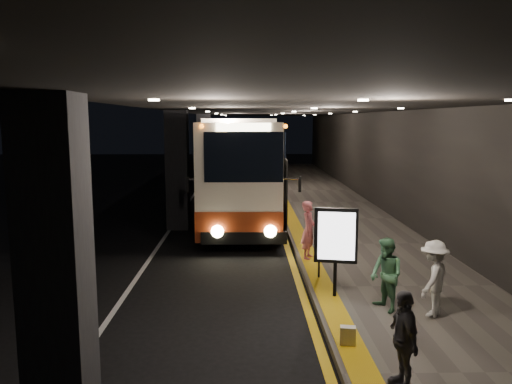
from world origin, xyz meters
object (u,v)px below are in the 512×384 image
object	(u,v)px
passenger_waiting_green	(386,275)
bag_polka	(404,331)
coach_third	(245,144)
stanchion_post	(319,255)
bag_plain	(348,336)
coach_main	(244,172)
coach_second	(242,153)
passenger_waiting_white	(434,278)
passenger_waiting_grey	(403,339)
passenger_boarding	(309,230)
info_sign	(336,237)

from	to	relation	value
passenger_waiting_green	bag_polka	bearing A→B (deg)	-21.54
coach_third	stanchion_post	bearing A→B (deg)	-88.01
bag_plain	passenger_waiting_green	bearing A→B (deg)	55.01
coach_main	coach_second	distance (m)	12.61
bag_plain	stanchion_post	bearing A→B (deg)	89.38
coach_second	passenger_waiting_white	world-z (taller)	coach_second
coach_main	passenger_waiting_grey	world-z (taller)	coach_main
passenger_waiting_white	stanchion_post	distance (m)	3.12
passenger_waiting_white	bag_plain	world-z (taller)	passenger_waiting_white
passenger_waiting_white	passenger_boarding	bearing A→B (deg)	-115.76
passenger_waiting_grey	info_sign	xyz separation A→B (m)	(-0.32, 3.78, 0.62)
coach_second	passenger_waiting_green	distance (m)	23.75
bag_plain	stanchion_post	xyz separation A→B (m)	(0.04, 3.75, 0.42)
stanchion_post	passenger_waiting_green	bearing A→B (deg)	-64.15
coach_main	bag_plain	bearing A→B (deg)	-80.34
passenger_boarding	stanchion_post	world-z (taller)	passenger_boarding
coach_second	stanchion_post	bearing A→B (deg)	-88.23
bag_polka	info_sign	bearing A→B (deg)	111.32
passenger_waiting_green	passenger_waiting_white	world-z (taller)	passenger_waiting_white
passenger_waiting_white	passenger_waiting_grey	bearing A→B (deg)	10.50
passenger_waiting_green	passenger_waiting_grey	distance (m)	3.00
bag_plain	info_sign	world-z (taller)	info_sign
coach_main	bag_polka	bearing A→B (deg)	-75.45
passenger_waiting_green	passenger_waiting_white	distance (m)	0.92
passenger_boarding	bag_plain	distance (m)	5.55
passenger_boarding	passenger_waiting_white	bearing A→B (deg)	-134.14
coach_second	passenger_boarding	distance (m)	19.71
coach_second	passenger_waiting_white	bearing A→B (deg)	-84.20
coach_third	passenger_waiting_green	distance (m)	36.39
passenger_waiting_grey	stanchion_post	xyz separation A→B (m)	(-0.47, 5.13, -0.15)
passenger_waiting_green	passenger_waiting_white	size ratio (longest dim) A/B	0.99
passenger_boarding	bag_plain	size ratio (longest dim) A/B	4.95
bag_plain	info_sign	size ratio (longest dim) A/B	0.17
bag_polka	info_sign	distance (m)	2.64
coach_second	bag_plain	distance (m)	25.23
passenger_boarding	stanchion_post	size ratio (longest dim) A/B	1.39
coach_main	coach_second	size ratio (longest dim) A/B	1.04
coach_third	bag_plain	xyz separation A→B (m)	(1.81, -37.83, -1.49)
passenger_waiting_green	passenger_waiting_grey	size ratio (longest dim) A/B	1.03
coach_main	passenger_waiting_green	xyz separation A→B (m)	(2.93, -10.92, -1.00)
coach_second	bag_polka	distance (m)	25.11
coach_third	passenger_waiting_grey	distance (m)	39.29
stanchion_post	coach_third	bearing A→B (deg)	93.10
passenger_waiting_white	bag_plain	size ratio (longest dim) A/B	4.62
coach_main	passenger_boarding	bearing A→B (deg)	-73.98
passenger_boarding	passenger_waiting_grey	distance (m)	6.91
passenger_boarding	passenger_waiting_grey	size ratio (longest dim) A/B	1.12
passenger_boarding	stanchion_post	xyz separation A→B (m)	(0.04, -1.76, -0.23)
coach_main	stanchion_post	size ratio (longest dim) A/B	10.84
passenger_waiting_grey	passenger_waiting_green	bearing A→B (deg)	164.33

